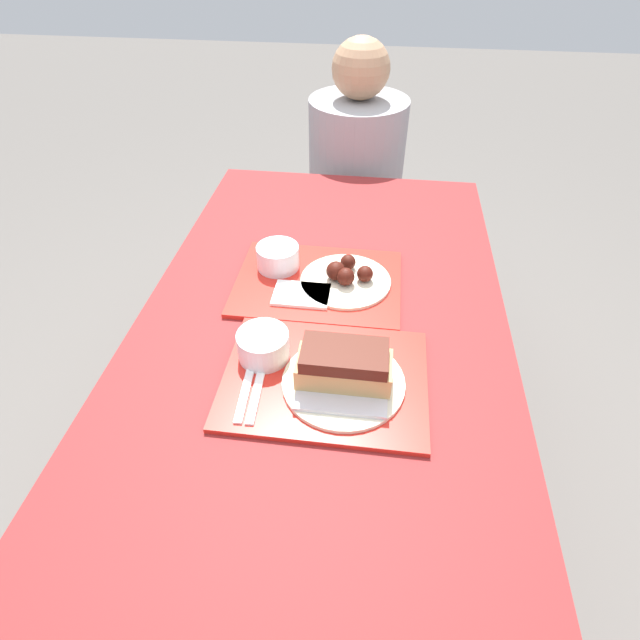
# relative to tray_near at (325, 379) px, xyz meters

# --- Properties ---
(ground_plane) EXTENTS (12.00, 12.00, 0.00)m
(ground_plane) POSITION_rel_tray_near_xyz_m (-0.03, 0.15, -0.76)
(ground_plane) COLOR #605B56
(picnic_table) EXTENTS (0.84, 1.55, 0.75)m
(picnic_table) POSITION_rel_tray_near_xyz_m (-0.03, 0.15, -0.11)
(picnic_table) COLOR maroon
(picnic_table) RESTS_ON ground_plane
(picnic_bench_far) EXTENTS (0.80, 0.28, 0.44)m
(picnic_bench_far) POSITION_rel_tray_near_xyz_m (-0.03, 1.15, -0.39)
(picnic_bench_far) COLOR maroon
(picnic_bench_far) RESTS_ON ground_plane
(tray_near) EXTENTS (0.40, 0.31, 0.01)m
(tray_near) POSITION_rel_tray_near_xyz_m (0.00, 0.00, 0.00)
(tray_near) COLOR red
(tray_near) RESTS_ON picnic_table
(tray_far) EXTENTS (0.40, 0.31, 0.01)m
(tray_far) POSITION_rel_tray_near_xyz_m (-0.05, 0.31, 0.00)
(tray_far) COLOR red
(tray_far) RESTS_ON picnic_table
(bowl_coleslaw_near) EXTENTS (0.11, 0.11, 0.06)m
(bowl_coleslaw_near) POSITION_rel_tray_near_xyz_m (-0.13, 0.04, 0.04)
(bowl_coleslaw_near) COLOR silver
(bowl_coleslaw_near) RESTS_ON tray_near
(brisket_sandwich_plate) EXTENTS (0.24, 0.24, 0.09)m
(brisket_sandwich_plate) POSITION_rel_tray_near_xyz_m (0.04, -0.01, 0.04)
(brisket_sandwich_plate) COLOR beige
(brisket_sandwich_plate) RESTS_ON tray_near
(plastic_fork_near) EXTENTS (0.02, 0.17, 0.00)m
(plastic_fork_near) POSITION_rel_tray_near_xyz_m (-0.15, -0.05, 0.01)
(plastic_fork_near) COLOR white
(plastic_fork_near) RESTS_ON tray_near
(plastic_knife_near) EXTENTS (0.02, 0.17, 0.00)m
(plastic_knife_near) POSITION_rel_tray_near_xyz_m (-0.13, -0.05, 0.01)
(plastic_knife_near) COLOR white
(plastic_knife_near) RESTS_ON tray_near
(condiment_packet) EXTENTS (0.04, 0.03, 0.01)m
(condiment_packet) POSITION_rel_tray_near_xyz_m (-0.01, 0.07, 0.01)
(condiment_packet) COLOR #A59E93
(condiment_packet) RESTS_ON tray_near
(bowl_coleslaw_far) EXTENTS (0.11, 0.11, 0.06)m
(bowl_coleslaw_far) POSITION_rel_tray_near_xyz_m (-0.16, 0.36, 0.04)
(bowl_coleslaw_far) COLOR silver
(bowl_coleslaw_far) RESTS_ON tray_far
(wings_plate_far) EXTENTS (0.22, 0.22, 0.05)m
(wings_plate_far) POSITION_rel_tray_near_xyz_m (0.01, 0.32, 0.02)
(wings_plate_far) COLOR beige
(wings_plate_far) RESTS_ON tray_far
(napkin_far) EXTENTS (0.13, 0.09, 0.01)m
(napkin_far) POSITION_rel_tray_near_xyz_m (-0.09, 0.25, 0.01)
(napkin_far) COLOR white
(napkin_far) RESTS_ON tray_far
(person_seated_across) EXTENTS (0.35, 0.35, 0.69)m
(person_seated_across) POSITION_rel_tray_near_xyz_m (-0.02, 1.15, -0.04)
(person_seated_across) COLOR #9E9EA3
(person_seated_across) RESTS_ON picnic_bench_far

